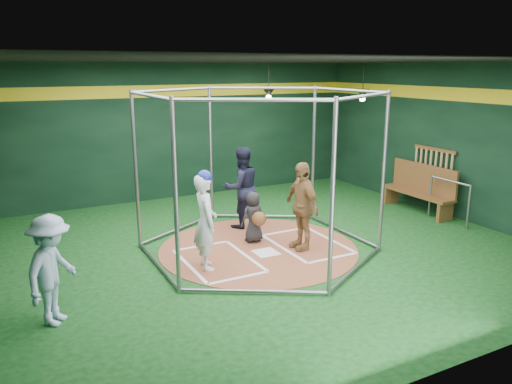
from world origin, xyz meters
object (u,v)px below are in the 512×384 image
batter_figure (205,220)px  umpire (241,187)px  visitor_leopard (302,206)px  dugout_bench (420,188)px

batter_figure → umpire: 2.36m
visitor_leopard → dugout_bench: visitor_leopard is taller
batter_figure → dugout_bench: bearing=8.7°
visitor_leopard → umpire: umpire is taller
batter_figure → umpire: size_ratio=0.99×
visitor_leopard → umpire: 1.77m
visitor_leopard → dugout_bench: size_ratio=0.85×
dugout_bench → umpire: bearing=168.6°
umpire → batter_figure: bearing=49.3°
batter_figure → umpire: (1.55, 1.78, 0.01)m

